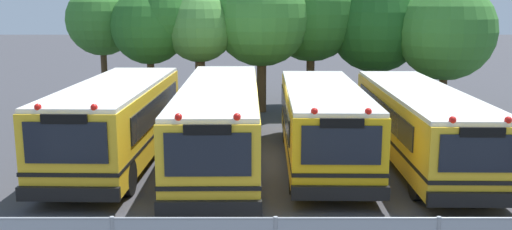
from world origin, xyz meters
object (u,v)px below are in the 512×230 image
at_px(tree_1, 155,23).
at_px(tree_5, 379,25).
at_px(tree_0, 104,20).
at_px(tree_3, 266,17).
at_px(school_bus_2, 324,121).
at_px(school_bus_0, 118,119).
at_px(tree_6, 447,31).
at_px(tree_2, 200,25).
at_px(tree_4, 310,12).
at_px(school_bus_1, 221,120).
at_px(school_bus_3, 421,122).

height_order(tree_1, tree_5, tree_5).
height_order(tree_0, tree_1, tree_0).
distance_m(tree_0, tree_3, 7.79).
distance_m(school_bus_2, tree_1, 11.34).
bearing_deg(school_bus_0, tree_6, -146.72).
relative_size(school_bus_0, tree_2, 1.66).
bearing_deg(tree_4, tree_1, -166.47).
height_order(tree_2, tree_5, tree_5).
relative_size(tree_1, tree_4, 0.86).
bearing_deg(school_bus_1, tree_2, -80.75).
bearing_deg(tree_2, tree_1, 176.91).
relative_size(school_bus_1, tree_3, 1.67).
distance_m(school_bus_2, tree_6, 11.01).
xyz_separation_m(school_bus_1, tree_6, (10.02, 8.38, 2.51)).
relative_size(tree_0, tree_4, 0.87).
xyz_separation_m(school_bus_2, tree_4, (0.43, 10.26, 3.38)).
bearing_deg(school_bus_3, school_bus_2, 5.11).
height_order(school_bus_1, tree_3, tree_3).
height_order(tree_5, tree_6, tree_5).
distance_m(school_bus_3, tree_1, 13.44).
distance_m(school_bus_1, tree_5, 12.78).
height_order(tree_2, tree_6, tree_6).
relative_size(school_bus_0, school_bus_2, 1.03).
xyz_separation_m(school_bus_3, tree_4, (-2.83, 10.02, 3.44)).
bearing_deg(tree_6, tree_3, 175.05).
relative_size(school_bus_2, tree_2, 1.61).
bearing_deg(school_bus_3, tree_6, -111.72).
xyz_separation_m(school_bus_0, tree_0, (-2.80, 9.39, 2.96)).
bearing_deg(school_bus_0, school_bus_1, -179.03).
height_order(school_bus_1, school_bus_3, school_bus_1).
bearing_deg(tree_1, tree_4, 13.53).
distance_m(school_bus_0, tree_0, 10.24).
xyz_separation_m(tree_3, tree_4, (2.20, 1.14, 0.20)).
xyz_separation_m(tree_0, tree_6, (16.20, -1.04, -0.47)).
bearing_deg(tree_6, tree_5, 147.03).
bearing_deg(tree_0, school_bus_2, -44.63).
height_order(tree_1, tree_3, tree_3).
bearing_deg(tree_0, tree_2, -12.60).
bearing_deg(tree_6, school_bus_1, -140.10).
xyz_separation_m(school_bus_2, tree_6, (6.65, 8.39, 2.56)).
xyz_separation_m(school_bus_1, tree_1, (-3.56, 8.47, 2.88)).
bearing_deg(school_bus_3, tree_0, -34.78).
relative_size(school_bus_1, tree_5, 1.76).
bearing_deg(school_bus_2, tree_0, -43.63).
bearing_deg(tree_4, school_bus_0, -125.10).
relative_size(school_bus_1, tree_1, 1.90).
xyz_separation_m(school_bus_1, tree_0, (-6.18, 9.41, 2.98)).
distance_m(school_bus_2, tree_0, 13.76).
height_order(school_bus_3, tree_0, tree_0).
distance_m(school_bus_3, tree_4, 10.96).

